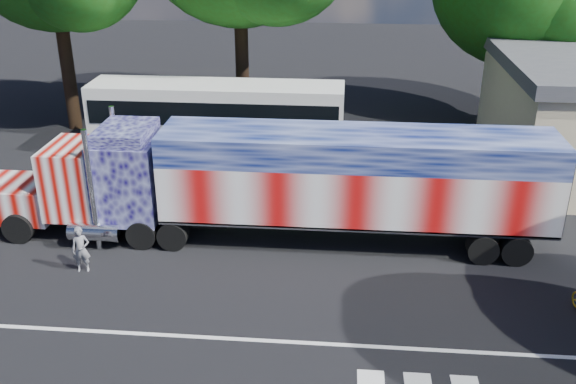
{
  "coord_description": "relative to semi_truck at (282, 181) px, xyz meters",
  "views": [
    {
      "loc": [
        1.83,
        -17.58,
        11.19
      ],
      "look_at": [
        0.0,
        3.0,
        1.9
      ],
      "focal_mm": 40.0,
      "sensor_mm": 36.0,
      "label": 1
    }
  ],
  "objects": [
    {
      "name": "ground",
      "position": [
        0.2,
        -3.07,
        -2.29
      ],
      "size": [
        100.0,
        100.0,
        0.0
      ],
      "primitive_type": "plane",
      "color": "black"
    },
    {
      "name": "coach_bus",
      "position": [
        -3.94,
        8.37,
        -0.47
      ],
      "size": [
        12.05,
        2.81,
        3.51
      ],
      "color": "white",
      "rests_on": "ground"
    },
    {
      "name": "lane_markings",
      "position": [
        1.91,
        -6.84,
        -2.28
      ],
      "size": [
        30.0,
        2.67,
        0.01
      ],
      "color": "silver",
      "rests_on": "ground"
    },
    {
      "name": "woman",
      "position": [
        -6.41,
        -2.84,
        -1.49
      ],
      "size": [
        0.65,
        0.5,
        1.61
      ],
      "primitive_type": "imported",
      "rotation": [
        0.0,
        0.0,
        0.22
      ],
      "color": "slate",
      "rests_on": "ground"
    },
    {
      "name": "semi_truck",
      "position": [
        0.0,
        0.0,
        0.0
      ],
      "size": [
        20.86,
        3.3,
        4.45
      ],
      "color": "black",
      "rests_on": "ground"
    }
  ]
}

